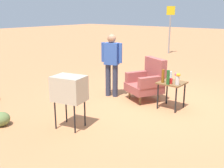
{
  "coord_description": "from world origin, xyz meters",
  "views": [
    {
      "loc": [
        3.16,
        -5.66,
        2.21
      ],
      "look_at": [
        -0.4,
        -1.17,
        0.65
      ],
      "focal_mm": 43.29,
      "sensor_mm": 36.0,
      "label": 1
    }
  ],
  "objects_px": {
    "tv_on_stand": "(69,89)",
    "person_standing": "(112,61)",
    "armchair": "(148,81)",
    "bottle_wine_green": "(168,77)",
    "bottle_short_clear": "(171,76)",
    "bottle_tall_amber": "(163,76)",
    "side_table": "(172,86)",
    "flower_vase": "(177,78)",
    "road_sign": "(170,27)",
    "soda_can_red": "(171,81)"
  },
  "relations": [
    {
      "from": "armchair",
      "to": "bottle_tall_amber",
      "type": "bearing_deg",
      "value": -30.78
    },
    {
      "from": "person_standing",
      "to": "side_table",
      "type": "bearing_deg",
      "value": 4.29
    },
    {
      "from": "bottle_short_clear",
      "to": "soda_can_red",
      "type": "bearing_deg",
      "value": -61.96
    },
    {
      "from": "side_table",
      "to": "soda_can_red",
      "type": "height_order",
      "value": "soda_can_red"
    },
    {
      "from": "road_sign",
      "to": "bottle_tall_amber",
      "type": "relative_size",
      "value": 8.13
    },
    {
      "from": "soda_can_red",
      "to": "bottle_tall_amber",
      "type": "height_order",
      "value": "bottle_tall_amber"
    },
    {
      "from": "side_table",
      "to": "road_sign",
      "type": "bearing_deg",
      "value": 117.26
    },
    {
      "from": "tv_on_stand",
      "to": "bottle_short_clear",
      "type": "height_order",
      "value": "tv_on_stand"
    },
    {
      "from": "armchair",
      "to": "tv_on_stand",
      "type": "distance_m",
      "value": 2.44
    },
    {
      "from": "person_standing",
      "to": "bottle_wine_green",
      "type": "height_order",
      "value": "person_standing"
    },
    {
      "from": "armchair",
      "to": "road_sign",
      "type": "bearing_deg",
      "value": 113.09
    },
    {
      "from": "road_sign",
      "to": "bottle_short_clear",
      "type": "xyz_separation_m",
      "value": [
        3.81,
        -7.46,
        -0.65
      ]
    },
    {
      "from": "armchair",
      "to": "tv_on_stand",
      "type": "xyz_separation_m",
      "value": [
        -0.27,
        -2.41,
        0.28
      ]
    },
    {
      "from": "bottle_wine_green",
      "to": "tv_on_stand",
      "type": "bearing_deg",
      "value": -118.23
    },
    {
      "from": "bottle_wine_green",
      "to": "soda_can_red",
      "type": "xyz_separation_m",
      "value": [
        0.03,
        0.1,
        -0.1
      ]
    },
    {
      "from": "armchair",
      "to": "bottle_tall_amber",
      "type": "distance_m",
      "value": 0.77
    },
    {
      "from": "tv_on_stand",
      "to": "bottle_tall_amber",
      "type": "distance_m",
      "value": 2.23
    },
    {
      "from": "person_standing",
      "to": "bottle_tall_amber",
      "type": "height_order",
      "value": "person_standing"
    },
    {
      "from": "side_table",
      "to": "person_standing",
      "type": "xyz_separation_m",
      "value": [
        -1.67,
        -0.13,
        0.4
      ]
    },
    {
      "from": "side_table",
      "to": "bottle_tall_amber",
      "type": "height_order",
      "value": "bottle_tall_amber"
    },
    {
      "from": "bottle_wine_green",
      "to": "flower_vase",
      "type": "relative_size",
      "value": 1.21
    },
    {
      "from": "person_standing",
      "to": "road_sign",
      "type": "height_order",
      "value": "road_sign"
    },
    {
      "from": "tv_on_stand",
      "to": "bottle_wine_green",
      "type": "relative_size",
      "value": 3.22
    },
    {
      "from": "bottle_short_clear",
      "to": "bottle_tall_amber",
      "type": "distance_m",
      "value": 0.34
    },
    {
      "from": "bottle_short_clear",
      "to": "bottle_tall_amber",
      "type": "height_order",
      "value": "bottle_tall_amber"
    },
    {
      "from": "road_sign",
      "to": "armchair",
      "type": "bearing_deg",
      "value": -66.91
    },
    {
      "from": "bottle_wine_green",
      "to": "flower_vase",
      "type": "height_order",
      "value": "bottle_wine_green"
    },
    {
      "from": "side_table",
      "to": "armchair",
      "type": "bearing_deg",
      "value": 164.65
    },
    {
      "from": "armchair",
      "to": "bottle_tall_amber",
      "type": "relative_size",
      "value": 3.53
    },
    {
      "from": "armchair",
      "to": "person_standing",
      "type": "distance_m",
      "value": 1.05
    },
    {
      "from": "armchair",
      "to": "tv_on_stand",
      "type": "height_order",
      "value": "armchair"
    },
    {
      "from": "tv_on_stand",
      "to": "bottle_wine_green",
      "type": "xyz_separation_m",
      "value": [
        1.05,
        1.96,
        0.01
      ]
    },
    {
      "from": "armchair",
      "to": "flower_vase",
      "type": "relative_size",
      "value": 4.0
    },
    {
      "from": "tv_on_stand",
      "to": "road_sign",
      "type": "height_order",
      "value": "road_sign"
    },
    {
      "from": "bottle_wine_green",
      "to": "bottle_short_clear",
      "type": "xyz_separation_m",
      "value": [
        -0.14,
        0.42,
        -0.06
      ]
    },
    {
      "from": "side_table",
      "to": "soda_can_red",
      "type": "relative_size",
      "value": 5.16
    },
    {
      "from": "side_table",
      "to": "road_sign",
      "type": "distance_m",
      "value": 8.64
    },
    {
      "from": "person_standing",
      "to": "bottle_short_clear",
      "type": "xyz_separation_m",
      "value": [
        1.54,
        0.31,
        -0.21
      ]
    },
    {
      "from": "road_sign",
      "to": "flower_vase",
      "type": "relative_size",
      "value": 9.21
    },
    {
      "from": "road_sign",
      "to": "flower_vase",
      "type": "distance_m",
      "value": 8.83
    },
    {
      "from": "side_table",
      "to": "bottle_wine_green",
      "type": "distance_m",
      "value": 0.35
    },
    {
      "from": "armchair",
      "to": "bottle_wine_green",
      "type": "relative_size",
      "value": 3.31
    },
    {
      "from": "side_table",
      "to": "bottle_tall_amber",
      "type": "distance_m",
      "value": 0.33
    },
    {
      "from": "armchair",
      "to": "bottle_tall_amber",
      "type": "height_order",
      "value": "armchair"
    },
    {
      "from": "flower_vase",
      "to": "armchair",
      "type": "bearing_deg",
      "value": 159.83
    },
    {
      "from": "side_table",
      "to": "flower_vase",
      "type": "relative_size",
      "value": 2.38
    },
    {
      "from": "tv_on_stand",
      "to": "person_standing",
      "type": "height_order",
      "value": "person_standing"
    },
    {
      "from": "side_table",
      "to": "flower_vase",
      "type": "distance_m",
      "value": 0.34
    },
    {
      "from": "tv_on_stand",
      "to": "flower_vase",
      "type": "bearing_deg",
      "value": 59.03
    },
    {
      "from": "person_standing",
      "to": "bottle_wine_green",
      "type": "relative_size",
      "value": 5.12
    }
  ]
}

